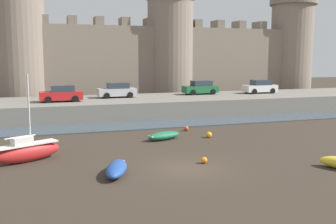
% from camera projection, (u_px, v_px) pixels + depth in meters
% --- Properties ---
extents(ground_plane, '(160.00, 160.00, 0.00)m').
position_uv_depth(ground_plane, '(186.00, 169.00, 21.66)').
color(ground_plane, '#382D23').
extents(water_channel, '(80.00, 4.50, 0.10)m').
position_uv_depth(water_channel, '(130.00, 126.00, 34.95)').
color(water_channel, '#3D4C56').
rests_on(water_channel, ground).
extents(quay_road, '(70.51, 10.00, 1.73)m').
position_uv_depth(quay_road, '(115.00, 107.00, 41.66)').
color(quay_road, slate).
rests_on(quay_road, ground).
extents(castle, '(65.46, 6.95, 17.85)m').
position_uv_depth(castle, '(99.00, 54.00, 51.12)').
color(castle, gray).
rests_on(castle, ground).
extents(rowboat_midflat_centre, '(2.98, 1.84, 0.61)m').
position_uv_depth(rowboat_midflat_centre, '(164.00, 135.00, 29.15)').
color(rowboat_midflat_centre, '#1E6B47').
rests_on(rowboat_midflat_centre, ground).
extents(sailboat_near_channel_left, '(4.07, 2.72, 5.13)m').
position_uv_depth(sailboat_near_channel_left, '(27.00, 151.00, 23.01)').
color(sailboat_near_channel_left, red).
rests_on(sailboat_near_channel_left, ground).
extents(rowboat_foreground_right, '(1.91, 3.14, 0.67)m').
position_uv_depth(rowboat_foreground_right, '(116.00, 169.00, 20.41)').
color(rowboat_foreground_right, '#234793').
rests_on(rowboat_foreground_right, ground).
extents(mooring_buoy_near_channel, '(0.46, 0.46, 0.46)m').
position_uv_depth(mooring_buoy_near_channel, '(209.00, 135.00, 29.91)').
color(mooring_buoy_near_channel, orange).
rests_on(mooring_buoy_near_channel, ground).
extents(mooring_buoy_mid_mud, '(0.41, 0.41, 0.41)m').
position_uv_depth(mooring_buoy_mid_mud, '(186.00, 128.00, 32.71)').
color(mooring_buoy_mid_mud, '#E04C1E').
rests_on(mooring_buoy_mid_mud, ground).
extents(mooring_buoy_near_shore, '(0.38, 0.38, 0.38)m').
position_uv_depth(mooring_buoy_near_shore, '(204.00, 160.00, 22.68)').
color(mooring_buoy_near_shore, orange).
rests_on(mooring_buoy_near_shore, ground).
extents(car_quay_east, '(4.15, 1.97, 1.62)m').
position_uv_depth(car_quay_east, '(201.00, 88.00, 46.43)').
color(car_quay_east, '#1E6638').
rests_on(car_quay_east, quay_road).
extents(car_quay_centre_west, '(4.15, 1.97, 1.62)m').
position_uv_depth(car_quay_centre_west, '(61.00, 94.00, 38.71)').
color(car_quay_centre_west, red).
rests_on(car_quay_centre_west, quay_road).
extents(car_quay_west, '(4.15, 1.97, 1.62)m').
position_uv_depth(car_quay_west, '(117.00, 90.00, 42.68)').
color(car_quay_west, '#B2B5B7').
rests_on(car_quay_west, quay_road).
extents(car_quay_centre_east, '(4.15, 1.97, 1.62)m').
position_uv_depth(car_quay_centre_east, '(260.00, 87.00, 47.81)').
color(car_quay_centre_east, silver).
rests_on(car_quay_centre_east, quay_road).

